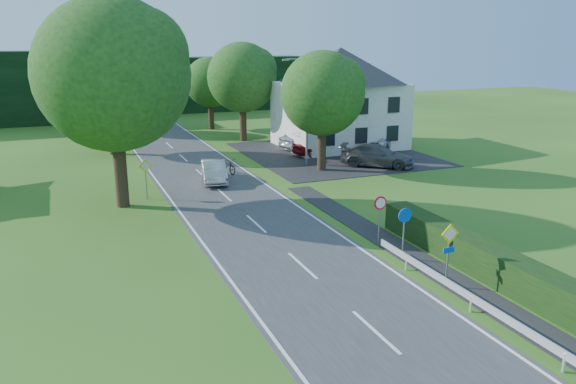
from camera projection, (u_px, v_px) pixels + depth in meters
name	position (u px, v px, depth m)	size (l,w,h in m)	color
road	(244.00, 213.00, 30.86)	(7.00, 80.00, 0.04)	#37373A
parking_pad	(334.00, 154.00, 46.84)	(14.00, 16.00, 0.04)	black
line_edge_left	(186.00, 220.00, 29.67)	(0.12, 80.00, 0.01)	white
line_edge_right	(298.00, 206.00, 32.03)	(0.12, 80.00, 0.01)	white
line_centre	(244.00, 213.00, 30.85)	(0.12, 80.00, 0.01)	white
tree_main	(115.00, 104.00, 30.72)	(9.40, 9.40, 11.64)	#184314
tree_left_far	(110.00, 102.00, 45.79)	(7.00, 7.00, 8.58)	#184314
tree_right_far	(242.00, 92.00, 51.87)	(7.40, 7.40, 9.09)	#184314
tree_left_back	(104.00, 93.00, 56.76)	(6.60, 6.60, 8.07)	#184314
tree_right_back	(210.00, 93.00, 58.86)	(6.20, 6.20, 7.56)	#184314
tree_right_mid	(322.00, 112.00, 39.97)	(7.00, 7.00, 8.58)	#184314
treeline_right	(195.00, 84.00, 73.95)	(30.00, 5.00, 7.00)	black
house_white	(340.00, 97.00, 49.09)	(10.60, 8.40, 8.60)	silver
streetlight	(305.00, 106.00, 41.55)	(2.03, 0.18, 8.00)	gray
sign_priority_right	(449.00, 244.00, 21.21)	(0.78, 0.09, 2.59)	gray
sign_roundabout	(404.00, 224.00, 23.93)	(0.64, 0.08, 2.37)	gray
sign_speed_limit	(380.00, 209.00, 25.68)	(0.64, 0.11, 2.37)	gray
sign_priority_left	(145.00, 171.00, 33.22)	(0.78, 0.09, 2.44)	gray
moving_car	(214.00, 171.00, 37.47)	(1.51, 4.34, 1.43)	#B3B3B8
motorcycle	(227.00, 166.00, 39.91)	(0.71, 2.02, 1.06)	black
parked_car_red	(319.00, 146.00, 46.15)	(1.80, 4.47, 1.52)	maroon
parked_car_silver_a	(306.00, 140.00, 48.76)	(1.67, 4.79, 1.58)	#9E9EA2
parked_car_grey	(377.00, 156.00, 42.04)	(2.24, 5.51, 1.60)	#515156
parked_car_silver_b	(383.00, 141.00, 48.80)	(2.37, 5.13, 1.43)	silver
parasol	(301.00, 144.00, 45.50)	(2.25, 2.30, 2.07)	#B5240E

